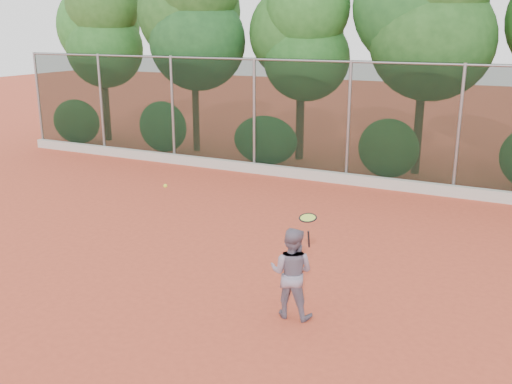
% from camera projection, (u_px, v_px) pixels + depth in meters
% --- Properties ---
extents(ground, '(80.00, 80.00, 0.00)m').
position_uv_depth(ground, '(233.00, 269.00, 10.68)').
color(ground, '#C6492E').
rests_on(ground, ground).
extents(concrete_curb, '(24.00, 0.20, 0.30)m').
position_uv_depth(concrete_curb, '(344.00, 178.00, 16.53)').
color(concrete_curb, '#B8B4AA').
rests_on(concrete_curb, ground).
extents(tennis_player, '(0.75, 0.60, 1.45)m').
position_uv_depth(tennis_player, '(292.00, 273.00, 8.78)').
color(tennis_player, slate).
rests_on(tennis_player, ground).
extents(chainlink_fence, '(24.09, 0.09, 3.50)m').
position_uv_depth(chainlink_fence, '(349.00, 119.00, 16.21)').
color(chainlink_fence, black).
rests_on(chainlink_fence, ground).
extents(foliage_backdrop, '(23.70, 3.63, 7.55)m').
position_uv_depth(foliage_backdrop, '(354.00, 26.00, 17.44)').
color(foliage_backdrop, '#45301A').
rests_on(foliage_backdrop, ground).
extents(tennis_racket, '(0.27, 0.27, 0.52)m').
position_uv_depth(tennis_racket, '(308.00, 220.00, 8.22)').
color(tennis_racket, black).
rests_on(tennis_racket, ground).
extents(tennis_ball_in_flight, '(0.07, 0.07, 0.07)m').
position_uv_depth(tennis_ball_in_flight, '(165.00, 186.00, 9.37)').
color(tennis_ball_in_flight, '#D4E333').
rests_on(tennis_ball_in_flight, ground).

